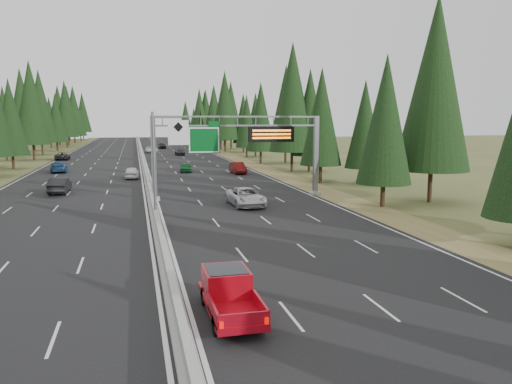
% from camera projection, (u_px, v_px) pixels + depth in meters
% --- Properties ---
extents(road, '(32.00, 260.00, 0.08)m').
position_uv_depth(road, '(143.00, 162.00, 89.68)').
color(road, black).
rests_on(road, ground).
extents(shoulder_right, '(3.60, 260.00, 0.06)m').
position_uv_depth(shoulder_right, '(239.00, 160.00, 93.85)').
color(shoulder_right, olive).
rests_on(shoulder_right, ground).
extents(shoulder_left, '(3.60, 260.00, 0.06)m').
position_uv_depth(shoulder_left, '(36.00, 164.00, 85.51)').
color(shoulder_left, '#495628').
rests_on(shoulder_left, ground).
extents(median_barrier, '(0.70, 260.00, 0.85)m').
position_uv_depth(median_barrier, '(143.00, 160.00, 89.62)').
color(median_barrier, gray).
rests_on(median_barrier, road).
extents(sign_gantry, '(16.75, 0.98, 7.80)m').
position_uv_depth(sign_gantry, '(245.00, 143.00, 47.63)').
color(sign_gantry, slate).
rests_on(sign_gantry, road).
extents(hov_sign_pole, '(2.80, 0.50, 8.00)m').
position_uv_depth(hov_sign_pole, '(162.00, 158.00, 36.22)').
color(hov_sign_pole, slate).
rests_on(hov_sign_pole, road).
extents(tree_row_right, '(12.35, 244.46, 18.69)m').
position_uv_depth(tree_row_right, '(264.00, 110.00, 91.99)').
color(tree_row_right, black).
rests_on(tree_row_right, ground).
extents(tree_row_left, '(12.25, 242.60, 18.70)m').
position_uv_depth(tree_row_left, '(0.00, 106.00, 78.96)').
color(tree_row_left, black).
rests_on(tree_row_left, ground).
extents(silver_minivan, '(2.91, 5.73, 1.55)m').
position_uv_depth(silver_minivan, '(246.00, 197.00, 43.37)').
color(silver_minivan, silver).
rests_on(silver_minivan, road).
extents(red_pickup, '(1.80, 5.05, 1.64)m').
position_uv_depth(red_pickup, '(228.00, 290.00, 19.24)').
color(red_pickup, black).
rests_on(red_pickup, road).
extents(car_ahead_green, '(1.88, 4.04, 1.34)m').
position_uv_depth(car_ahead_green, '(186.00, 167.00, 71.37)').
color(car_ahead_green, '#124F22').
rests_on(car_ahead_green, road).
extents(car_ahead_dkred, '(1.70, 4.71, 1.54)m').
position_uv_depth(car_ahead_dkred, '(238.00, 168.00, 69.58)').
color(car_ahead_dkred, '#610E0D').
rests_on(car_ahead_dkred, road).
extents(car_ahead_dkgrey, '(1.94, 4.54, 1.31)m').
position_uv_depth(car_ahead_dkgrey, '(180.00, 152.00, 105.88)').
color(car_ahead_dkgrey, black).
rests_on(car_ahead_dkgrey, road).
extents(car_ahead_white, '(2.53, 5.47, 1.52)m').
position_uv_depth(car_ahead_white, '(152.00, 149.00, 114.05)').
color(car_ahead_white, silver).
rests_on(car_ahead_white, road).
extents(car_ahead_far, '(1.90, 4.59, 1.56)m').
position_uv_depth(car_ahead_far, '(162.00, 146.00, 129.94)').
color(car_ahead_far, black).
rests_on(car_ahead_far, road).
extents(car_onc_near, '(1.81, 4.92, 1.61)m').
position_uv_depth(car_onc_near, '(60.00, 185.00, 50.75)').
color(car_onc_near, black).
rests_on(car_onc_near, road).
extents(car_onc_blue, '(2.65, 5.50, 1.54)m').
position_uv_depth(car_onc_blue, '(59.00, 167.00, 71.20)').
color(car_onc_blue, navy).
rests_on(car_onc_blue, road).
extents(car_onc_white, '(1.83, 4.42, 1.50)m').
position_uv_depth(car_onc_white, '(132.00, 173.00, 63.59)').
color(car_onc_white, silver).
rests_on(car_onc_white, road).
extents(car_onc_far, '(2.49, 5.19, 1.43)m').
position_uv_depth(car_onc_far, '(62.00, 156.00, 93.17)').
color(car_onc_far, black).
rests_on(car_onc_far, road).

